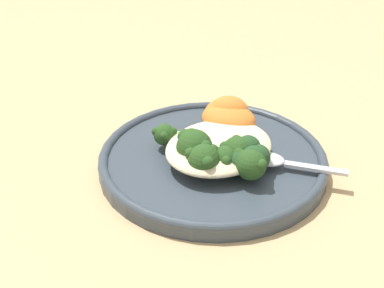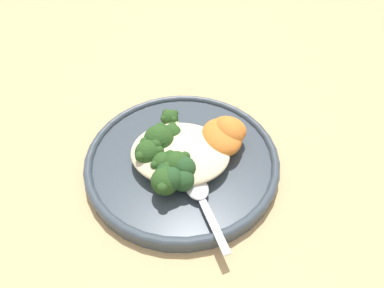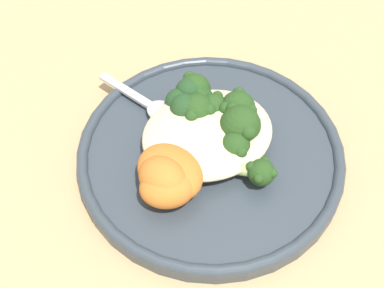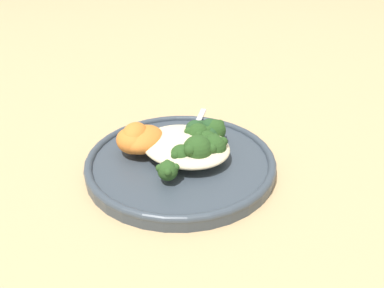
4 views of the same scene
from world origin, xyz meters
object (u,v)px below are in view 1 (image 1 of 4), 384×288
object	(u,v)px
plate	(213,160)
broccoli_stalk_2	(203,146)
quinoa_mound	(219,147)
kale_tuft	(247,156)
broccoli_stalk_3	(209,158)
broccoli_stalk_6	(248,159)
spoon	(277,161)
broccoli_stalk_5	(238,148)
sweet_potato_chunk_1	(224,112)
broccoli_stalk_4	(229,155)
sweet_potato_chunk_2	(229,119)
sweet_potato_chunk_0	(229,112)
broccoli_stalk_1	(198,142)
broccoli_stalk_0	(190,136)

from	to	relation	value
plate	broccoli_stalk_2	world-z (taller)	broccoli_stalk_2
quinoa_mound	kale_tuft	world-z (taller)	kale_tuft
broccoli_stalk_3	broccoli_stalk_6	world-z (taller)	broccoli_stalk_3
broccoli_stalk_2	spoon	distance (m)	0.09
quinoa_mound	broccoli_stalk_5	distance (m)	0.02
broccoli_stalk_6	kale_tuft	size ratio (longest dim) A/B	1.79
broccoli_stalk_2	sweet_potato_chunk_1	size ratio (longest dim) A/B	2.24
broccoli_stalk_2	broccoli_stalk_4	xyz separation A→B (m)	(-0.01, 0.03, -0.00)
quinoa_mound	sweet_potato_chunk_2	distance (m)	0.06
plate	broccoli_stalk_6	world-z (taller)	broccoli_stalk_6
sweet_potato_chunk_0	broccoli_stalk_1	bearing A→B (deg)	11.32
broccoli_stalk_5	broccoli_stalk_6	distance (m)	0.02
kale_tuft	spoon	distance (m)	0.04
broccoli_stalk_2	broccoli_stalk_3	world-z (taller)	broccoli_stalk_2
broccoli_stalk_6	sweet_potato_chunk_0	bearing A→B (deg)	-177.17
broccoli_stalk_0	kale_tuft	bearing A→B (deg)	142.33
broccoli_stalk_4	sweet_potato_chunk_0	distance (m)	0.09
broccoli_stalk_1	broccoli_stalk_3	bearing A→B (deg)	90.55
broccoli_stalk_5	plate	bearing A→B (deg)	-113.96
broccoli_stalk_5	broccoli_stalk_6	size ratio (longest dim) A/B	0.81
broccoli_stalk_2	broccoli_stalk_6	distance (m)	0.06
broccoli_stalk_1	sweet_potato_chunk_2	world-z (taller)	sweet_potato_chunk_2
broccoli_stalk_0	sweet_potato_chunk_2	size ratio (longest dim) A/B	1.36
broccoli_stalk_5	sweet_potato_chunk_1	xyz separation A→B (m)	(-0.06, -0.07, 0.00)
broccoli_stalk_5	sweet_potato_chunk_2	distance (m)	0.07
broccoli_stalk_5	sweet_potato_chunk_1	size ratio (longest dim) A/B	1.44
broccoli_stalk_0	sweet_potato_chunk_2	xyz separation A→B (m)	(-0.06, 0.01, 0.01)
sweet_potato_chunk_0	spoon	world-z (taller)	sweet_potato_chunk_0
broccoli_stalk_0	sweet_potato_chunk_0	bearing A→B (deg)	-134.50
broccoli_stalk_1	kale_tuft	world-z (taller)	kale_tuft
plate	broccoli_stalk_6	xyz separation A→B (m)	(0.00, 0.05, 0.03)
quinoa_mound	broccoli_stalk_1	distance (m)	0.03
plate	kale_tuft	bearing A→B (deg)	90.42
broccoli_stalk_1	broccoli_stalk_2	size ratio (longest dim) A/B	0.63
sweet_potato_chunk_1	spoon	xyz separation A→B (m)	(0.03, 0.11, -0.01)
sweet_potato_chunk_2	kale_tuft	xyz separation A→B (m)	(0.05, 0.07, 0.00)
sweet_potato_chunk_1	spoon	size ratio (longest dim) A/B	0.49
broccoli_stalk_2	kale_tuft	world-z (taller)	broccoli_stalk_2
broccoli_stalk_4	sweet_potato_chunk_2	xyz separation A→B (m)	(-0.06, -0.05, 0.00)
broccoli_stalk_1	broccoli_stalk_4	bearing A→B (deg)	124.69
broccoli_stalk_0	broccoli_stalk_4	world-z (taller)	broccoli_stalk_4
broccoli_stalk_2	sweet_potato_chunk_0	bearing A→B (deg)	-148.47
broccoli_stalk_5	sweet_potato_chunk_1	bearing A→B (deg)	-164.17
quinoa_mound	kale_tuft	size ratio (longest dim) A/B	2.57
broccoli_stalk_6	spoon	xyz separation A→B (m)	(-0.03, 0.02, -0.01)
broccoli_stalk_1	sweet_potato_chunk_2	xyz separation A→B (m)	(-0.06, -0.01, 0.00)
broccoli_stalk_3	kale_tuft	world-z (taller)	broccoli_stalk_3
broccoli_stalk_0	spoon	size ratio (longest dim) A/B	0.88
broccoli_stalk_4	broccoli_stalk_5	size ratio (longest dim) A/B	1.10
broccoli_stalk_4	broccoli_stalk_5	distance (m)	0.01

